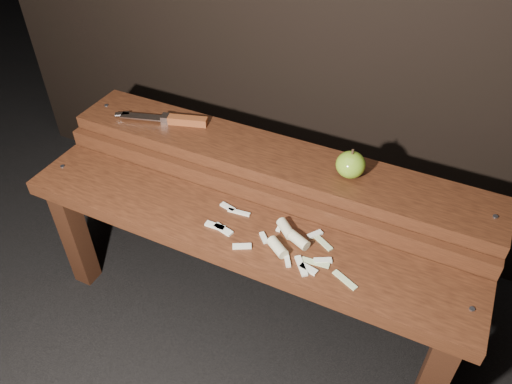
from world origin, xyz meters
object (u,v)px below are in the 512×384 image
at_px(knife, 176,120).
at_px(apple, 351,165).
at_px(bench_rear_tier, 273,179).
at_px(bench_front_tier, 235,249).

bearing_deg(knife, apple, -1.31).
bearing_deg(apple, knife, 178.69).
bearing_deg(knife, bench_rear_tier, -2.96).
relative_size(bench_front_tier, bench_rear_tier, 1.00).
bearing_deg(bench_rear_tier, apple, 1.18).
bearing_deg(bench_front_tier, apple, 47.86).
height_order(bench_front_tier, apple, apple).
bearing_deg(bench_rear_tier, bench_front_tier, -90.00).
height_order(apple, knife, apple).
relative_size(bench_rear_tier, knife, 4.40).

